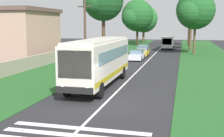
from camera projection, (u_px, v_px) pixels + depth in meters
name	position (u px, v px, depth m)	size (l,w,h in m)	color
ground	(105.00, 104.00, 18.08)	(160.00, 160.00, 0.00)	#262628
grass_verge_left	(72.00, 66.00, 34.41)	(120.00, 8.00, 0.04)	#235623
grass_verge_right	(217.00, 71.00, 30.53)	(120.00, 8.00, 0.04)	#235623
centre_line	(140.00, 68.00, 32.48)	(110.00, 0.16, 0.01)	silver
coach_bus	(100.00, 59.00, 23.03)	(11.16, 2.62, 3.73)	silver
trailing_car_0	(137.00, 55.00, 40.15)	(4.30, 1.78, 1.43)	silver
trailing_car_1	(143.00, 52.00, 45.32)	(4.30, 1.78, 1.43)	gold
trailing_car_2	(143.00, 49.00, 50.33)	(4.30, 1.78, 1.43)	gray
trailing_minibus_0	(168.00, 41.00, 57.67)	(6.00, 2.14, 2.53)	silver
roadside_tree_left_0	(143.00, 19.00, 78.22)	(9.09, 7.66, 10.19)	brown
roadside_tree_left_1	(137.00, 16.00, 67.56)	(8.87, 7.41, 10.62)	#3D2D1E
roadside_tree_left_2	(103.00, 2.00, 38.76)	(6.02, 5.41, 10.70)	#4C3826
roadside_tree_right_0	(190.00, 15.00, 55.73)	(5.68, 4.72, 9.16)	brown
roadside_tree_right_1	(189.00, 14.00, 66.89)	(6.44, 5.10, 10.05)	#3D2D1E
roadside_tree_right_2	(195.00, 11.00, 46.98)	(7.38, 6.24, 10.28)	brown
utility_pole	(85.00, 36.00, 29.11)	(0.24, 1.40, 7.20)	#473828
roadside_wall	(62.00, 55.00, 39.91)	(70.00, 0.40, 1.39)	#9E937F
roadside_building	(15.00, 34.00, 39.94)	(10.45, 9.83, 7.07)	tan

